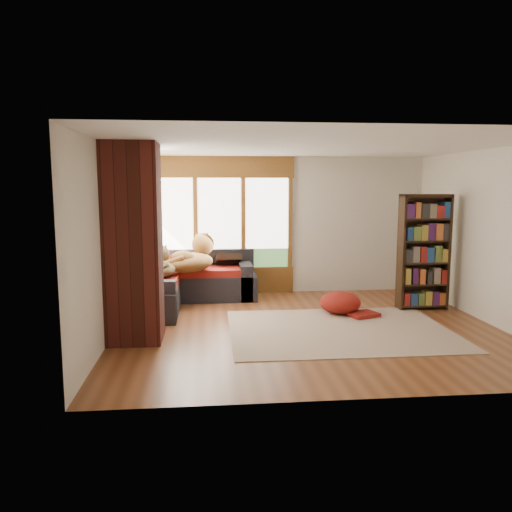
{
  "coord_description": "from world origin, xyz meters",
  "views": [
    {
      "loc": [
        -1.44,
        -6.96,
        2.04
      ],
      "look_at": [
        -0.67,
        0.81,
        0.95
      ],
      "focal_mm": 35.0,
      "sensor_mm": 36.0,
      "label": 1
    }
  ],
  "objects_px": {
    "area_rug": "(340,330)",
    "dog_tan": "(194,258)",
    "sectional_sofa": "(178,287)",
    "pouf": "(340,302)",
    "bookshelf": "(424,252)",
    "dog_brindle": "(161,266)",
    "brick_chimney": "(133,243)"
  },
  "relations": [
    {
      "from": "bookshelf",
      "to": "dog_brindle",
      "type": "relative_size",
      "value": 2.36
    },
    {
      "from": "area_rug",
      "to": "dog_tan",
      "type": "height_order",
      "value": "dog_tan"
    },
    {
      "from": "area_rug",
      "to": "dog_brindle",
      "type": "bearing_deg",
      "value": 152.37
    },
    {
      "from": "pouf",
      "to": "dog_brindle",
      "type": "height_order",
      "value": "dog_brindle"
    },
    {
      "from": "area_rug",
      "to": "pouf",
      "type": "bearing_deg",
      "value": 74.51
    },
    {
      "from": "sectional_sofa",
      "to": "dog_tan",
      "type": "relative_size",
      "value": 1.92
    },
    {
      "from": "area_rug",
      "to": "bookshelf",
      "type": "bearing_deg",
      "value": 33.27
    },
    {
      "from": "area_rug",
      "to": "sectional_sofa",
      "type": "bearing_deg",
      "value": 141.68
    },
    {
      "from": "pouf",
      "to": "area_rug",
      "type": "bearing_deg",
      "value": -105.49
    },
    {
      "from": "brick_chimney",
      "to": "bookshelf",
      "type": "height_order",
      "value": "brick_chimney"
    },
    {
      "from": "brick_chimney",
      "to": "dog_tan",
      "type": "relative_size",
      "value": 2.27
    },
    {
      "from": "brick_chimney",
      "to": "area_rug",
      "type": "xyz_separation_m",
      "value": [
        2.83,
        0.16,
        -1.29
      ]
    },
    {
      "from": "brick_chimney",
      "to": "area_rug",
      "type": "distance_m",
      "value": 3.12
    },
    {
      "from": "bookshelf",
      "to": "brick_chimney",
      "type": "bearing_deg",
      "value": -164.23
    },
    {
      "from": "sectional_sofa",
      "to": "dog_tan",
      "type": "height_order",
      "value": "dog_tan"
    },
    {
      "from": "area_rug",
      "to": "pouf",
      "type": "xyz_separation_m",
      "value": [
        0.26,
        0.94,
        0.18
      ]
    },
    {
      "from": "area_rug",
      "to": "dog_brindle",
      "type": "height_order",
      "value": "dog_brindle"
    },
    {
      "from": "brick_chimney",
      "to": "pouf",
      "type": "relative_size",
      "value": 3.95
    },
    {
      "from": "dog_tan",
      "to": "dog_brindle",
      "type": "height_order",
      "value": "dog_tan"
    },
    {
      "from": "dog_tan",
      "to": "dog_brindle",
      "type": "bearing_deg",
      "value": 168.89
    },
    {
      "from": "sectional_sofa",
      "to": "pouf",
      "type": "height_order",
      "value": "sectional_sofa"
    },
    {
      "from": "sectional_sofa",
      "to": "area_rug",
      "type": "relative_size",
      "value": 0.7
    },
    {
      "from": "brick_chimney",
      "to": "sectional_sofa",
      "type": "xyz_separation_m",
      "value": [
        0.45,
        2.05,
        -1.0
      ]
    },
    {
      "from": "area_rug",
      "to": "dog_brindle",
      "type": "xyz_separation_m",
      "value": [
        -2.63,
        1.38,
        0.74
      ]
    },
    {
      "from": "bookshelf",
      "to": "dog_brindle",
      "type": "xyz_separation_m",
      "value": [
        -4.34,
        0.26,
        -0.21
      ]
    },
    {
      "from": "area_rug",
      "to": "dog_tan",
      "type": "bearing_deg",
      "value": 138.91
    },
    {
      "from": "sectional_sofa",
      "to": "bookshelf",
      "type": "relative_size",
      "value": 1.15
    },
    {
      "from": "brick_chimney",
      "to": "dog_brindle",
      "type": "xyz_separation_m",
      "value": [
        0.2,
        1.54,
        -0.55
      ]
    },
    {
      "from": "bookshelf",
      "to": "dog_tan",
      "type": "relative_size",
      "value": 1.67
    },
    {
      "from": "sectional_sofa",
      "to": "pouf",
      "type": "bearing_deg",
      "value": -22.84
    },
    {
      "from": "pouf",
      "to": "dog_brindle",
      "type": "relative_size",
      "value": 0.81
    },
    {
      "from": "bookshelf",
      "to": "pouf",
      "type": "bearing_deg",
      "value": -172.9
    }
  ]
}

